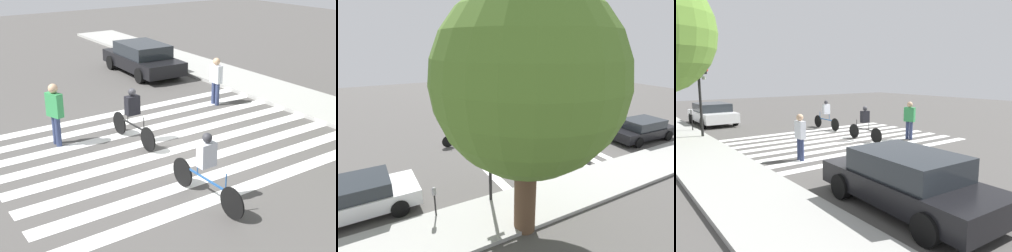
{
  "view_description": "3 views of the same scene",
  "coord_description": "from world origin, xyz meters",
  "views": [
    {
      "loc": [
        10.36,
        -7.03,
        5.36
      ],
      "look_at": [
        0.62,
        -0.47,
        0.86
      ],
      "focal_mm": 50.0,
      "sensor_mm": 36.0,
      "label": 1
    },
    {
      "loc": [
        8.04,
        13.49,
        6.01
      ],
      "look_at": [
        0.58,
        -0.15,
        1.1
      ],
      "focal_mm": 28.0,
      "sensor_mm": 36.0,
      "label": 2
    },
    {
      "loc": [
        -12.43,
        9.09,
        3.13
      ],
      "look_at": [
        -0.97,
        0.61,
        0.86
      ],
      "focal_mm": 35.0,
      "sensor_mm": 36.0,
      "label": 3
    }
  ],
  "objects": [
    {
      "name": "ground_plane",
      "position": [
        0.0,
        0.0,
        0.0
      ],
      "size": [
        60.0,
        60.0,
        0.0
      ],
      "primitive_type": "plane",
      "color": "#4C4947"
    },
    {
      "name": "sidewalk_curb",
      "position": [
        0.0,
        6.25,
        0.07
      ],
      "size": [
        36.0,
        2.5,
        0.14
      ],
      "color": "#9E9E99",
      "rests_on": "ground_plane"
    },
    {
      "name": "crosswalk_stripes",
      "position": [
        -0.0,
        0.0,
        0.0
      ],
      "size": [
        6.84,
        10.0,
        0.01
      ],
      "color": "white",
      "rests_on": "ground_plane"
    },
    {
      "name": "traffic_light",
      "position": [
        4.26,
        5.18,
        2.92
      ],
      "size": [
        0.6,
        0.5,
        4.17
      ],
      "color": "black",
      "rests_on": "ground_plane"
    },
    {
      "name": "parking_meter",
      "position": [
        6.42,
        5.31,
        0.96
      ],
      "size": [
        0.15,
        0.15,
        1.28
      ],
      "color": "black",
      "rests_on": "ground_plane"
    },
    {
      "name": "pedestrian_adult_yellow_jacket",
      "position": [
        -1.76,
        -2.72,
        1.03
      ],
      "size": [
        0.55,
        0.38,
        1.83
      ],
      "rotation": [
        0.0,
        0.0,
        0.34
      ],
      "color": "navy",
      "rests_on": "ground_plane"
    },
    {
      "name": "pedestrian_adult_tall_backpack",
      "position": [
        -2.11,
        3.43,
        0.97
      ],
      "size": [
        0.48,
        0.26,
        1.72
      ],
      "rotation": [
        0.0,
        0.0,
        3.13
      ],
      "color": "navy",
      "rests_on": "ground_plane"
    },
    {
      "name": "cyclist_mid_street",
      "position": [
        3.16,
        -1.17,
        0.87
      ],
      "size": [
        2.46,
        0.4,
        1.65
      ],
      "rotation": [
        0.0,
        0.0,
        0.01
      ],
      "color": "black",
      "rests_on": "ground_plane"
    },
    {
      "name": "cyclist_far_lane",
      "position": [
        -0.71,
        -0.81,
        0.87
      ],
      "size": [
        2.29,
        0.41,
        1.64
      ],
      "rotation": [
        0.0,
        0.0,
        0.03
      ],
      "color": "black",
      "rests_on": "ground_plane"
    },
    {
      "name": "car_parked_silver_sedan",
      "position": [
        -7.44,
        3.58,
        0.7
      ],
      "size": [
        4.6,
        2.17,
        1.36
      ],
      "rotation": [
        0.0,
        0.0,
        -0.04
      ],
      "color": "black",
      "rests_on": "ground_plane"
    },
    {
      "name": "car_parked_dark_suv",
      "position": [
        8.87,
        3.61,
        0.7
      ],
      "size": [
        4.35,
        2.17,
        1.34
      ],
      "rotation": [
        0.0,
        0.0,
        0.02
      ],
      "color": "silver",
      "rests_on": "ground_plane"
    }
  ]
}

